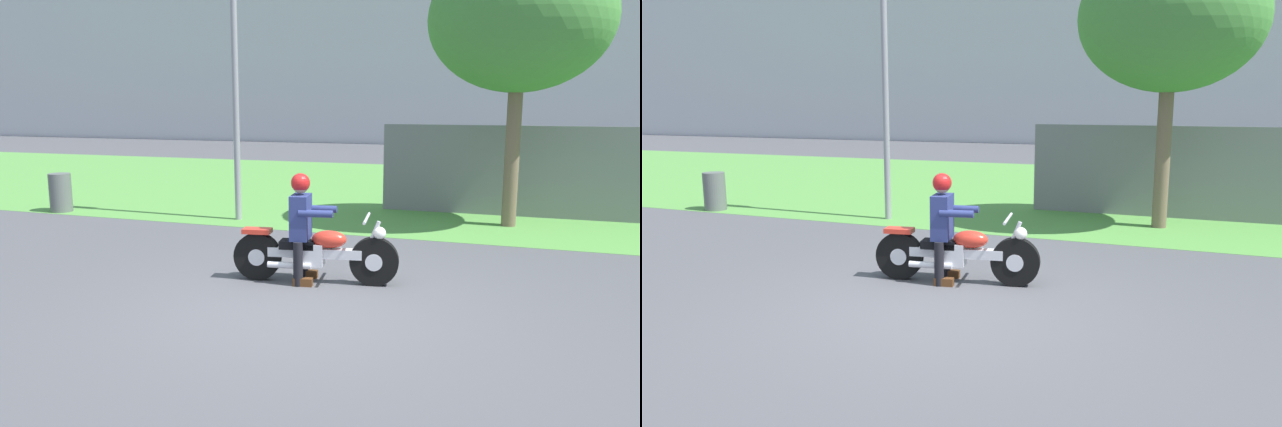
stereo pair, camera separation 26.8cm
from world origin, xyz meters
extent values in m
plane|color=#4C4C51|center=(0.00, 0.00, 0.00)|extent=(120.00, 120.00, 0.00)
cube|color=#549342|center=(0.00, 9.75, 0.00)|extent=(60.00, 12.00, 0.01)
cube|color=silver|center=(-5.41, 30.55, 7.41)|extent=(61.12, 8.00, 14.81)
cylinder|color=black|center=(0.55, 1.07, 0.30)|extent=(0.62, 0.21, 0.61)
cylinder|color=silver|center=(0.55, 1.07, 0.30)|extent=(0.23, 0.17, 0.21)
cylinder|color=black|center=(-0.92, 0.84, 0.30)|extent=(0.62, 0.21, 0.61)
cylinder|color=silver|center=(-0.92, 0.84, 0.30)|extent=(0.23, 0.17, 0.21)
cube|color=silver|center=(-0.19, 0.95, 0.38)|extent=(1.20, 0.32, 0.12)
cube|color=silver|center=(-0.24, 0.95, 0.36)|extent=(0.35, 0.29, 0.28)
ellipsoid|color=red|center=(-0.01, 0.98, 0.56)|extent=(0.47, 0.30, 0.22)
cube|color=black|center=(-0.40, 0.92, 0.48)|extent=(0.47, 0.30, 0.10)
cube|color=red|center=(-0.92, 0.84, 0.64)|extent=(0.39, 0.25, 0.06)
cylinder|color=silver|center=(0.50, 1.06, 0.55)|extent=(0.26, 0.09, 0.53)
cylinder|color=silver|center=(0.45, 1.05, 0.84)|extent=(0.14, 0.66, 0.04)
sphere|color=white|center=(0.61, 1.08, 0.66)|extent=(0.16, 0.16, 0.16)
cylinder|color=silver|center=(-0.46, 0.77, 0.24)|extent=(0.56, 0.16, 0.08)
cylinder|color=black|center=(-0.39, 1.11, 0.28)|extent=(0.12, 0.12, 0.55)
cube|color=#593319|center=(-0.33, 1.11, 0.05)|extent=(0.25, 0.14, 0.10)
cylinder|color=black|center=(-0.34, 0.75, 0.28)|extent=(0.12, 0.12, 0.55)
cube|color=#593319|center=(-0.28, 0.76, 0.05)|extent=(0.25, 0.14, 0.10)
cube|color=navy|center=(-0.36, 0.93, 0.83)|extent=(0.28, 0.41, 0.56)
cylinder|color=navy|center=(-0.17, 1.13, 0.91)|extent=(0.43, 0.15, 0.09)
cylinder|color=navy|center=(-0.12, 0.79, 0.91)|extent=(0.43, 0.15, 0.09)
sphere|color=tan|center=(-0.36, 0.93, 1.23)|extent=(0.20, 0.20, 0.20)
sphere|color=#B21919|center=(-0.36, 0.93, 1.26)|extent=(0.24, 0.24, 0.24)
cylinder|color=brown|center=(2.04, 5.45, 1.28)|extent=(0.26, 0.26, 2.57)
ellipsoid|color=#428438|center=(2.04, 5.45, 3.68)|extent=(3.17, 3.17, 2.54)
cylinder|color=gray|center=(-2.96, 4.43, 3.17)|extent=(0.12, 0.12, 6.34)
cylinder|color=#595E5B|center=(-6.85, 4.04, 0.40)|extent=(0.45, 0.45, 0.80)
cube|color=slate|center=(2.95, 6.49, 0.90)|extent=(7.00, 0.06, 1.80)
camera|label=1|loc=(2.21, -5.99, 2.24)|focal=33.83mm
camera|label=2|loc=(2.47, -5.90, 2.24)|focal=33.83mm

